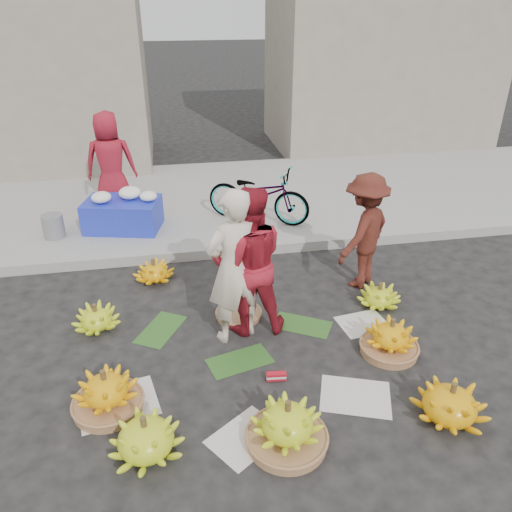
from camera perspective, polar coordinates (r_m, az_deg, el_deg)
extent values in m
plane|color=black|center=(5.44, -1.13, -10.48)|extent=(80.00, 80.00, 0.00)
cube|color=gray|center=(7.25, -3.93, 0.68)|extent=(40.00, 0.25, 0.15)
cube|color=gray|center=(9.17, -5.49, 6.50)|extent=(40.00, 4.00, 0.12)
cube|color=gray|center=(13.02, 14.28, 23.21)|extent=(5.00, 3.00, 5.00)
cylinder|color=#8D5E3B|center=(4.94, -16.51, -15.96)|extent=(0.63, 0.63, 0.09)
cylinder|color=#4C381E|center=(4.72, -17.06, -13.01)|extent=(0.05, 0.05, 0.12)
cylinder|color=#4C381E|center=(4.29, -12.74, -18.10)|extent=(0.05, 0.05, 0.12)
cylinder|color=#8D5E3B|center=(4.49, 3.53, -20.15)|extent=(0.68, 0.68, 0.09)
cylinder|color=#4C381E|center=(4.23, 3.68, -16.88)|extent=(0.05, 0.05, 0.12)
cylinder|color=#4C381E|center=(4.78, 21.65, -13.95)|extent=(0.05, 0.05, 0.12)
cylinder|color=#8D5E3B|center=(5.54, 14.93, -10.18)|extent=(0.60, 0.60, 0.09)
cylinder|color=#4C381E|center=(5.36, 15.34, -7.50)|extent=(0.05, 0.05, 0.12)
cylinder|color=#4C381E|center=(6.16, 14.02, -3.52)|extent=(0.05, 0.05, 0.12)
cylinder|color=#4C381E|center=(5.87, -17.95, -5.80)|extent=(0.05, 0.05, 0.12)
cylinder|color=#4C381E|center=(6.64, -11.66, -0.83)|extent=(0.05, 0.05, 0.12)
cylinder|color=#8D5E3B|center=(5.91, -2.00, -6.65)|extent=(0.64, 0.64, 0.06)
cube|color=#B51320|center=(5.03, 2.33, -13.59)|extent=(0.20, 0.08, 0.08)
imported|color=beige|center=(5.16, -2.57, -1.32)|extent=(0.74, 0.63, 1.73)
imported|color=#A91A26|center=(5.30, -0.86, -0.67)|extent=(0.85, 0.67, 1.69)
imported|color=maroon|center=(6.35, 12.25, 2.75)|extent=(1.10, 1.05, 1.50)
cube|color=#1C28B9|center=(7.99, -14.96, 4.61)|extent=(1.24, 0.93, 0.46)
ellipsoid|color=white|center=(7.86, -17.27, 6.38)|extent=(0.30, 0.30, 0.16)
ellipsoid|color=white|center=(7.90, -14.22, 6.97)|extent=(0.33, 0.33, 0.18)
ellipsoid|color=white|center=(7.76, -12.21, 6.66)|extent=(0.26, 0.26, 0.14)
cylinder|color=slate|center=(8.04, -22.15, 3.18)|extent=(0.31, 0.31, 0.35)
imported|color=#A91A26|center=(8.56, -16.29, 10.22)|extent=(0.81, 0.53, 1.64)
imported|color=gray|center=(7.92, 0.27, 7.02)|extent=(1.34, 1.75, 0.88)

